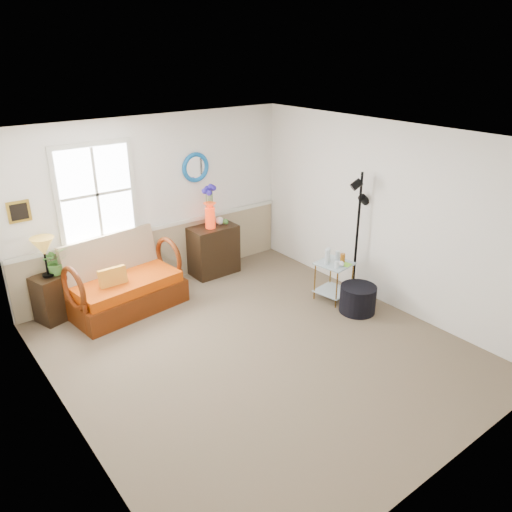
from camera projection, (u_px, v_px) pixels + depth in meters
floor at (257, 350)px, 6.21m from camera, size 4.50×5.00×0.01m
ceiling at (258, 139)px, 5.19m from camera, size 4.50×5.00×0.01m
walls at (258, 254)px, 5.70m from camera, size 4.51×5.01×2.60m
wainscot at (161, 255)px, 7.84m from camera, size 4.46×0.02×0.90m
chair_rail at (159, 227)px, 7.65m from camera, size 4.46×0.04×0.06m
window at (97, 194)px, 6.88m from camera, size 1.14×0.06×1.44m
picture at (19, 212)px, 6.33m from camera, size 0.28×0.03×0.28m
mirror at (195, 167)px, 7.73m from camera, size 0.47×0.07×0.47m
loveseat at (124, 276)px, 7.01m from camera, size 1.66×1.07×1.02m
throw_pillow at (114, 281)px, 6.81m from camera, size 0.38×0.10×0.38m
lamp_stand at (51, 299)px, 6.76m from camera, size 0.46×0.46×0.65m
table_lamp at (45, 258)px, 6.53m from camera, size 0.39×0.39×0.56m
potted_plant at (56, 264)px, 6.67m from camera, size 0.38×0.41×0.30m
cabinet at (213, 250)px, 8.17m from camera, size 0.76×0.49×0.81m
flower_vase at (210, 207)px, 7.82m from camera, size 0.26×0.26×0.69m
side_table at (333, 281)px, 7.35m from camera, size 0.52×0.52×0.58m
tabletop_items at (337, 256)px, 7.18m from camera, size 0.44×0.44×0.22m
floor_lamp at (357, 235)px, 7.27m from camera, size 0.36×0.36×1.88m
ottoman at (358, 299)px, 7.04m from camera, size 0.66×0.66×0.39m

